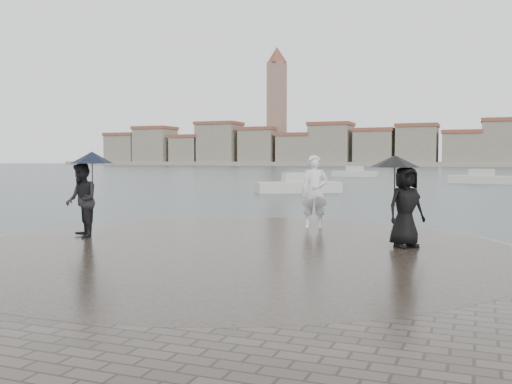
% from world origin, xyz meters
% --- Properties ---
extents(ground, '(400.00, 400.00, 0.00)m').
position_xyz_m(ground, '(0.00, 0.00, 0.00)').
color(ground, '#2B3835').
rests_on(ground, ground).
extents(kerb_ring, '(12.50, 12.50, 0.32)m').
position_xyz_m(kerb_ring, '(0.00, 3.50, 0.16)').
color(kerb_ring, gray).
rests_on(kerb_ring, ground).
extents(quay_tip, '(11.90, 11.90, 0.36)m').
position_xyz_m(quay_tip, '(0.00, 3.50, 0.18)').
color(quay_tip, '#2D261E').
rests_on(quay_tip, ground).
extents(statue, '(0.82, 0.65, 1.97)m').
position_xyz_m(statue, '(0.75, 7.22, 1.35)').
color(statue, white).
rests_on(statue, quay_tip).
extents(visitor_left, '(1.31, 1.15, 2.04)m').
position_xyz_m(visitor_left, '(-3.86, 3.42, 1.48)').
color(visitor_left, black).
rests_on(visitor_left, quay_tip).
extents(visitor_right, '(1.29, 1.13, 1.95)m').
position_xyz_m(visitor_right, '(3.38, 4.70, 1.49)').
color(visitor_right, black).
rests_on(visitor_right, quay_tip).
extents(far_skyline, '(260.00, 20.00, 37.00)m').
position_xyz_m(far_skyline, '(-6.29, 160.71, 5.61)').
color(far_skyline, gray).
rests_on(far_skyline, ground).
extents(boats, '(35.94, 36.51, 1.50)m').
position_xyz_m(boats, '(2.62, 42.40, 0.38)').
color(boats, beige).
rests_on(boats, ground).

